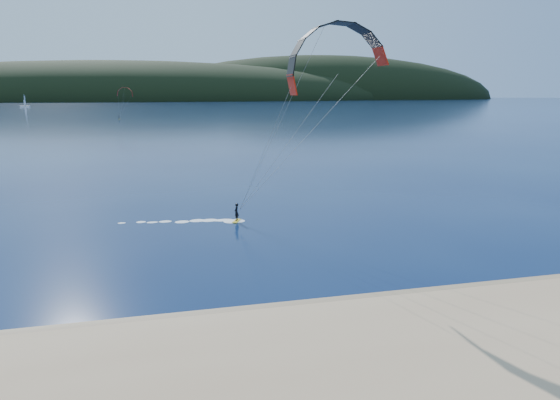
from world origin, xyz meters
The scene contains 6 objects.
ground centered at (0.00, 0.00, 0.00)m, with size 1800.00×1800.00×0.00m, color #08173E.
wet_sand centered at (0.00, 4.50, 0.05)m, with size 220.00×2.50×0.10m.
headland centered at (0.63, 745.28, 0.00)m, with size 1200.00×310.00×140.00m.
kitesurfer_near centered at (9.47, 17.87, 12.52)m, with size 22.16×9.17×16.46m.
kitesurfer_far centered at (-19.20, 200.29, 10.21)m, with size 7.27×7.36×12.08m.
sailboat centered at (-109.92, 404.56, 0.75)m, with size 7.10×4.59×10.14m.
Camera 1 is at (-3.35, -18.79, 11.63)m, focal length 30.99 mm.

